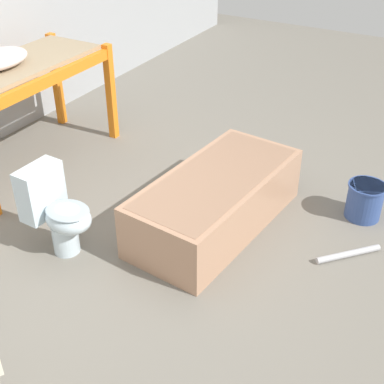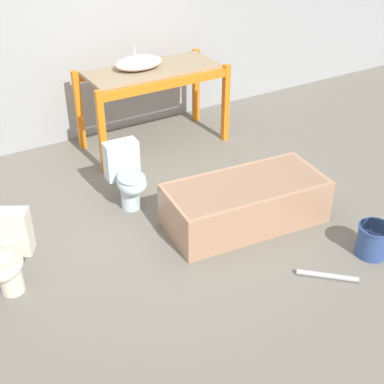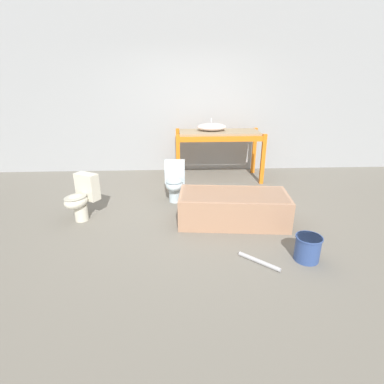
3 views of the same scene
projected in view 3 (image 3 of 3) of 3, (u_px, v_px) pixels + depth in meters
The scene contains 9 objects.
ground_plane at pixel (195, 212), 4.46m from camera, with size 12.00×12.00×0.00m, color slate.
warehouse_wall_rear at pixel (188, 92), 5.92m from camera, with size 10.80×0.08×3.20m.
shelving_rack at pixel (219, 139), 5.64m from camera, with size 1.62×0.74×0.93m.
sink_basin at pixel (212, 127), 5.59m from camera, with size 0.54×0.36×0.22m.
bathtub_main at pixel (233, 206), 4.08m from camera, with size 1.52×0.81×0.42m.
toilet_near at pixel (175, 181), 4.77m from camera, with size 0.33×0.49×0.63m.
toilet_far at pixel (81, 197), 4.14m from camera, with size 0.50×0.56×0.63m.
bucket_white at pixel (308, 248), 3.26m from camera, with size 0.29×0.29×0.29m.
loose_pipe at pixel (259, 261), 3.24m from camera, with size 0.39×0.37×0.05m.
Camera 3 is at (-0.24, -4.03, 1.91)m, focal length 28.00 mm.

